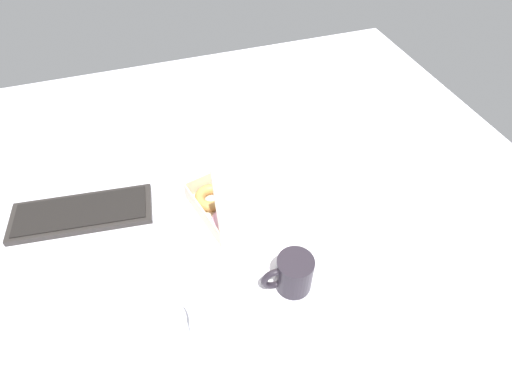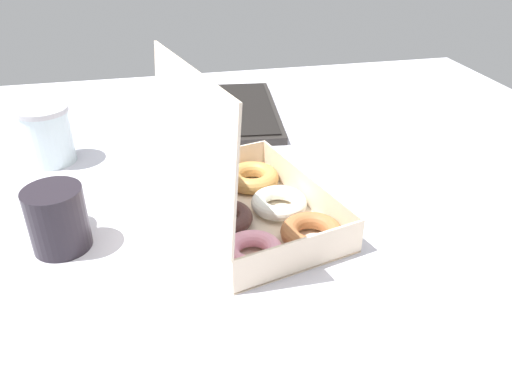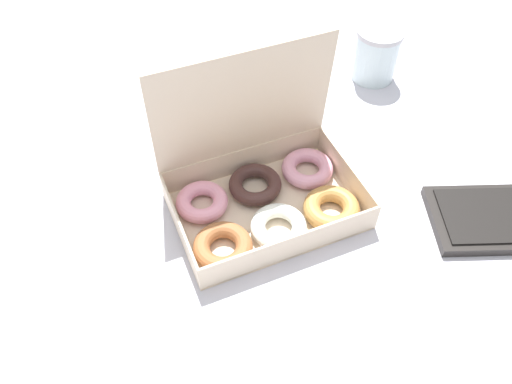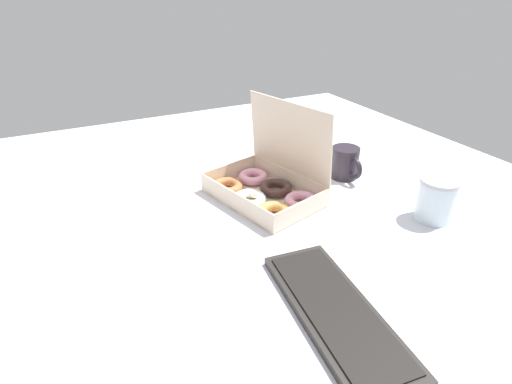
# 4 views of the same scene
# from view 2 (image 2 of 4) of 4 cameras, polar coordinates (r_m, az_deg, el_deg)

# --- Properties ---
(ground_plane) EXTENTS (1.80, 1.80, 0.02)m
(ground_plane) POSITION_cam_2_polar(r_m,az_deg,el_deg) (0.84, -0.83, -5.11)
(ground_plane) COLOR silver
(donut_box) EXTENTS (0.37, 0.30, 0.28)m
(donut_box) POSITION_cam_2_polar(r_m,az_deg,el_deg) (0.84, -1.10, -1.16)
(donut_box) COLOR beige
(donut_box) RESTS_ON ground_plane
(keyboard) EXTENTS (0.41, 0.19, 0.02)m
(keyboard) POSITION_cam_2_polar(r_m,az_deg,el_deg) (1.30, -0.95, 9.29)
(keyboard) COLOR #272321
(keyboard) RESTS_ON ground_plane
(coffee_mug) EXTENTS (0.13, 0.09, 0.10)m
(coffee_mug) POSITION_cam_2_polar(r_m,az_deg,el_deg) (0.83, -21.72, -2.64)
(coffee_mug) COLOR black
(coffee_mug) RESTS_ON ground_plane
(glass_jar) EXTENTS (0.10, 0.10, 0.12)m
(glass_jar) POSITION_cam_2_polar(r_m,az_deg,el_deg) (1.12, -22.75, 6.05)
(glass_jar) COLOR silver
(glass_jar) RESTS_ON ground_plane
(paper_napkin) EXTENTS (0.18, 0.18, 0.00)m
(paper_napkin) POSITION_cam_2_polar(r_m,az_deg,el_deg) (0.80, 19.68, -8.26)
(paper_napkin) COLOR white
(paper_napkin) RESTS_ON ground_plane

